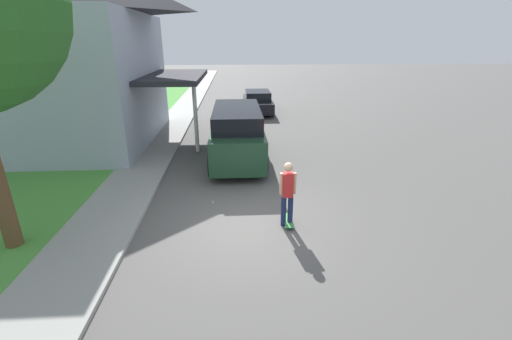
{
  "coord_description": "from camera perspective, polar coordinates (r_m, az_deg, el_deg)",
  "views": [
    {
      "loc": [
        -0.23,
        -7.61,
        4.38
      ],
      "look_at": [
        0.35,
        1.51,
        0.9
      ],
      "focal_mm": 24.0,
      "sensor_mm": 36.0,
      "label": 1
    }
  ],
  "objects": [
    {
      "name": "skateboard",
      "position": [
        8.83,
        5.34,
        -8.4
      ],
      "size": [
        0.23,
        0.77,
        0.1
      ],
      "color": "#337F3D",
      "rests_on": "ground_plane"
    },
    {
      "name": "ground_plane",
      "position": [
        8.79,
        -1.67,
        -9.07
      ],
      "size": [
        120.0,
        120.0,
        0.0
      ],
      "primitive_type": "plane",
      "color": "#54514F"
    },
    {
      "name": "lawn",
      "position": [
        16.27,
        -32.0,
        2.13
      ],
      "size": [
        10.0,
        80.0,
        0.08
      ],
      "color": "#478E38",
      "rests_on": "ground_plane"
    },
    {
      "name": "suv_parked",
      "position": [
        13.06,
        -3.16,
        6.11
      ],
      "size": [
        2.03,
        5.08,
        2.02
      ],
      "color": "#193823",
      "rests_on": "ground_plane"
    },
    {
      "name": "skateboarder",
      "position": [
        8.37,
        5.29,
        -3.6
      ],
      "size": [
        0.41,
        0.22,
        1.68
      ],
      "color": "#192347",
      "rests_on": "ground_plane"
    },
    {
      "name": "sidewalk",
      "position": [
        14.68,
        -16.74,
        2.78
      ],
      "size": [
        1.8,
        80.0,
        0.1
      ],
      "color": "gray",
      "rests_on": "ground_plane"
    },
    {
      "name": "car_down_street",
      "position": [
        22.32,
        0.27,
        11.3
      ],
      "size": [
        1.86,
        4.39,
        1.37
      ],
      "color": "black",
      "rests_on": "ground_plane"
    },
    {
      "name": "house",
      "position": [
        17.57,
        -32.59,
        17.92
      ],
      "size": [
        11.41,
        8.8,
        8.34
      ],
      "color": "#99A3B2",
      "rests_on": "lawn"
    }
  ]
}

